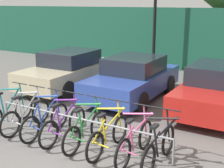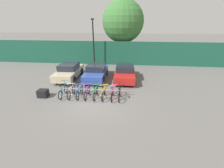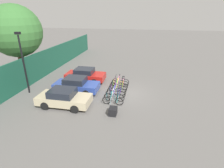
{
  "view_description": "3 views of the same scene",
  "coord_description": "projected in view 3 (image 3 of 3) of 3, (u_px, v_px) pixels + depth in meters",
  "views": [
    {
      "loc": [
        3.73,
        -4.76,
        3.16
      ],
      "look_at": [
        -0.23,
        2.12,
        1.05
      ],
      "focal_mm": 50.0,
      "sensor_mm": 36.0,
      "label": 1
    },
    {
      "loc": [
        2.12,
        -9.04,
        5.19
      ],
      "look_at": [
        1.16,
        1.16,
        0.83
      ],
      "focal_mm": 24.0,
      "sensor_mm": 36.0,
      "label": 2
    },
    {
      "loc": [
        -14.48,
        -1.79,
        6.95
      ],
      "look_at": [
        -0.92,
        0.89,
        1.15
      ],
      "focal_mm": 28.0,
      "sensor_mm": 36.0,
      "label": 3
    }
  ],
  "objects": [
    {
      "name": "bicycle_yellow",
      "position": [
        119.0,
        86.0,
        16.6
      ],
      "size": [
        0.68,
        1.71,
        1.05
      ],
      "rotation": [
        0.0,
        0.0,
        0.01
      ],
      "color": "black",
      "rests_on": "ground"
    },
    {
      "name": "lamp_post",
      "position": [
        23.0,
        60.0,
        14.92
      ],
      "size": [
        0.24,
        0.44,
        5.4
      ],
      "color": "black",
      "rests_on": "ground"
    },
    {
      "name": "bicycle_silver",
      "position": [
        114.0,
        97.0,
        14.44
      ],
      "size": [
        0.68,
        1.71,
        1.05
      ],
      "rotation": [
        0.0,
        0.0,
        -0.06
      ],
      "color": "black",
      "rests_on": "ground"
    },
    {
      "name": "bicycle_blue",
      "position": [
        116.0,
        94.0,
        15.0
      ],
      "size": [
        0.68,
        1.71,
        1.05
      ],
      "rotation": [
        0.0,
        0.0,
        0.01
      ],
      "color": "black",
      "rests_on": "ground"
    },
    {
      "name": "car_red",
      "position": [
        85.0,
        75.0,
        18.48
      ],
      "size": [
        1.91,
        4.1,
        1.4
      ],
      "color": "red",
      "rests_on": "ground"
    },
    {
      "name": "hoarding_wall",
      "position": [
        28.0,
        71.0,
        17.25
      ],
      "size": [
        36.0,
        0.16,
        2.88
      ],
      "primitive_type": "cube",
      "color": "#19513D",
      "rests_on": "ground"
    },
    {
      "name": "bicycle_black",
      "position": [
        121.0,
        81.0,
        17.64
      ],
      "size": [
        0.68,
        1.71,
        1.05
      ],
      "rotation": [
        0.0,
        0.0,
        -0.01
      ],
      "color": "black",
      "rests_on": "ground"
    },
    {
      "name": "tree_behind_hoarding",
      "position": [
        16.0,
        31.0,
        17.61
      ],
      "size": [
        5.2,
        5.2,
        7.67
      ],
      "color": "brown",
      "rests_on": "ground"
    },
    {
      "name": "bike_rack",
      "position": [
        116.0,
        88.0,
        15.74
      ],
      "size": [
        4.71,
        0.04,
        0.57
      ],
      "color": "gray",
      "rests_on": "ground"
    },
    {
      "name": "bicycle_pink",
      "position": [
        120.0,
        83.0,
        17.17
      ],
      "size": [
        0.68,
        1.71,
        1.05
      ],
      "rotation": [
        0.0,
        0.0,
        0.02
      ],
      "color": "black",
      "rests_on": "ground"
    },
    {
      "name": "ground_plane",
      "position": [
        123.0,
        92.0,
        16.11
      ],
      "size": [
        120.0,
        120.0,
        0.0
      ],
      "primitive_type": "plane",
      "color": "#605E5B"
    },
    {
      "name": "bicycle_green",
      "position": [
        118.0,
        88.0,
        16.07
      ],
      "size": [
        0.68,
        1.71,
        1.05
      ],
      "rotation": [
        0.0,
        0.0,
        -0.03
      ],
      "color": "black",
      "rests_on": "ground"
    },
    {
      "name": "car_beige",
      "position": [
        64.0,
        98.0,
        13.61
      ],
      "size": [
        1.91,
        4.13,
        1.4
      ],
      "color": "#C1B28E",
      "rests_on": "ground"
    },
    {
      "name": "car_blue",
      "position": [
        76.0,
        85.0,
        16.01
      ],
      "size": [
        1.91,
        4.05,
        1.4
      ],
      "color": "#2D479E",
      "rests_on": "ground"
    },
    {
      "name": "bicycle_purple",
      "position": [
        117.0,
        91.0,
        15.51
      ],
      "size": [
        0.68,
        1.71,
        1.05
      ],
      "rotation": [
        0.0,
        0.0,
        0.04
      ],
      "color": "black",
      "rests_on": "ground"
    },
    {
      "name": "bicycle_teal",
      "position": [
        113.0,
        100.0,
        13.87
      ],
      "size": [
        0.68,
        1.71,
        1.05
      ],
      "rotation": [
        0.0,
        0.0,
        -0.06
      ],
      "color": "black",
      "rests_on": "ground"
    },
    {
      "name": "cargo_crate",
      "position": [
        113.0,
        111.0,
        12.58
      ],
      "size": [
        0.7,
        0.56,
        0.55
      ],
      "primitive_type": "cube",
      "color": "black",
      "rests_on": "ground"
    }
  ]
}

